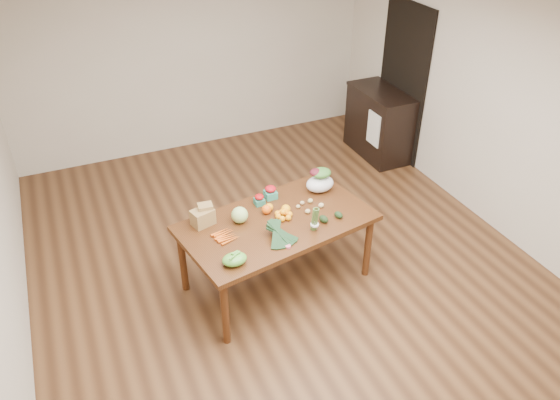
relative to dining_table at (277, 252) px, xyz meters
name	(u,v)px	position (x,y,z in m)	size (l,w,h in m)	color
floor	(281,261)	(0.16, 0.27, -0.38)	(6.00, 6.00, 0.00)	brown
room_walls	(281,149)	(0.16, 0.27, 0.97)	(5.02, 6.02, 2.70)	beige
dining_table	(277,252)	(0.00, 0.00, 0.00)	(1.79, 1.00, 0.75)	#4A2811
doorway_dark	(402,82)	(2.64, 1.87, 0.68)	(0.02, 1.00, 2.10)	black
cabinet	(379,123)	(2.38, 1.93, 0.10)	(0.52, 1.02, 0.94)	black
dish_towel	(374,129)	(2.12, 1.67, 0.18)	(0.02, 0.28, 0.45)	white
paper_bag	(203,216)	(-0.65, 0.23, 0.47)	(0.27, 0.22, 0.19)	olive
cabbage	(240,215)	(-0.32, 0.12, 0.45)	(0.16, 0.16, 0.16)	#BBDE80
strawberry_basket_a	(259,200)	(-0.04, 0.33, 0.42)	(0.10, 0.10, 0.09)	#B90C10
strawberry_basket_b	(271,193)	(0.10, 0.39, 0.43)	(0.12, 0.12, 0.11)	red
orange_a	(266,209)	(-0.04, 0.15, 0.42)	(0.09, 0.09, 0.09)	#FF630F
orange_b	(269,207)	(0.00, 0.18, 0.42)	(0.08, 0.08, 0.08)	orange
orange_c	(286,209)	(0.13, 0.08, 0.42)	(0.09, 0.09, 0.09)	#FF9F0F
mandarin_cluster	(283,213)	(0.08, 0.03, 0.42)	(0.18, 0.18, 0.09)	#FFAA0F
carrots	(226,236)	(-0.52, -0.05, 0.39)	(0.22, 0.22, 0.03)	#E14512
snap_pea_bag	(234,259)	(-0.58, -0.43, 0.42)	(0.22, 0.16, 0.10)	#599532
kale_bunch	(282,234)	(-0.09, -0.31, 0.45)	(0.32, 0.40, 0.16)	black
asparagus_bundle	(315,219)	(0.26, -0.28, 0.50)	(0.08, 0.08, 0.25)	olive
potato_a	(298,206)	(0.27, 0.11, 0.39)	(0.04, 0.04, 0.04)	tan
potato_b	(308,211)	(0.32, -0.01, 0.40)	(0.05, 0.05, 0.05)	tan
potato_c	(310,201)	(0.43, 0.15, 0.40)	(0.05, 0.05, 0.05)	#D0C278
potato_d	(302,203)	(0.34, 0.15, 0.39)	(0.05, 0.04, 0.04)	tan
potato_e	(321,205)	(0.49, 0.03, 0.40)	(0.06, 0.05, 0.05)	#DDC87F
avocado_a	(324,219)	(0.39, -0.20, 0.41)	(0.07, 0.10, 0.07)	black
avocado_b	(339,215)	(0.56, -0.19, 0.41)	(0.06, 0.09, 0.06)	black
salad_bag	(320,181)	(0.61, 0.31, 0.49)	(0.29, 0.22, 0.23)	white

